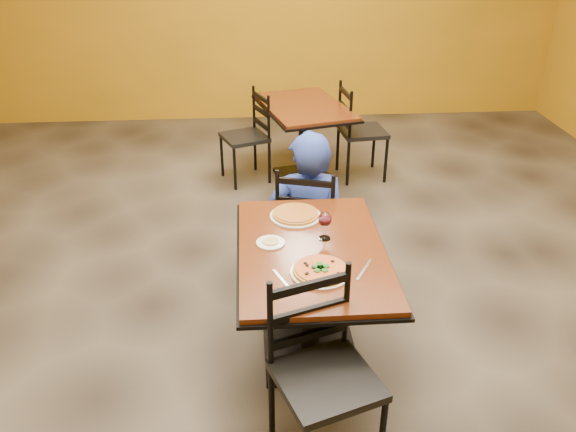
{
  "coord_description": "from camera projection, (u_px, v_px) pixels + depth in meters",
  "views": [
    {
      "loc": [
        -0.33,
        -3.22,
        2.42
      ],
      "look_at": [
        -0.12,
        -0.3,
        0.85
      ],
      "focal_mm": 36.39,
      "sensor_mm": 36.0,
      "label": 1
    }
  ],
  "objects": [
    {
      "name": "dip",
      "position": [
        270.0,
        241.0,
        3.25
      ],
      "size": [
        0.09,
        0.09,
        0.01
      ],
      "primitive_type": "cylinder",
      "color": "tan",
      "rests_on": "side_plate"
    },
    {
      "name": "chair_second_left",
      "position": [
        245.0,
        138.0,
        5.61
      ],
      "size": [
        0.51,
        0.51,
        0.88
      ],
      "primitive_type": null,
      "rotation": [
        0.0,
        0.0,
        -1.2
      ],
      "color": "black",
      "rests_on": "floor"
    },
    {
      "name": "plate_far",
      "position": [
        295.0,
        216.0,
        3.53
      ],
      "size": [
        0.31,
        0.31,
        0.01
      ],
      "primitive_type": "cylinder",
      "color": "white",
      "rests_on": "table_main"
    },
    {
      "name": "side_plate",
      "position": [
        271.0,
        243.0,
        3.25
      ],
      "size": [
        0.16,
        0.16,
        0.01
      ],
      "primitive_type": "cylinder",
      "color": "white",
      "rests_on": "table_main"
    },
    {
      "name": "fork",
      "position": [
        281.0,
        279.0,
        2.94
      ],
      "size": [
        0.09,
        0.18,
        0.0
      ],
      "primitive_type": "cube",
      "rotation": [
        0.0,
        0.0,
        0.39
      ],
      "color": "silver",
      "rests_on": "table_main"
    },
    {
      "name": "knife",
      "position": [
        364.0,
        270.0,
        3.02
      ],
      "size": [
        0.12,
        0.19,
        0.0
      ],
      "primitive_type": "cube",
      "rotation": [
        0.0,
        0.0,
        -0.53
      ],
      "color": "silver",
      "rests_on": "table_main"
    },
    {
      "name": "pizza_far",
      "position": [
        295.0,
        214.0,
        3.52
      ],
      "size": [
        0.28,
        0.28,
        0.02
      ],
      "primitive_type": "cylinder",
      "color": "#BA8A23",
      "rests_on": "plate_far"
    },
    {
      "name": "diner",
      "position": [
        308.0,
        207.0,
        4.06
      ],
      "size": [
        0.59,
        0.41,
        1.12
      ],
      "primitive_type": "imported",
      "rotation": [
        0.0,
        0.0,
        3.08
      ],
      "color": "navy",
      "rests_on": "floor"
    },
    {
      "name": "chair_second_right",
      "position": [
        363.0,
        132.0,
        5.67
      ],
      "size": [
        0.46,
        0.46,
        0.93
      ],
      "primitive_type": null,
      "rotation": [
        0.0,
        0.0,
        1.68
      ],
      "color": "black",
      "rests_on": "floor"
    },
    {
      "name": "plate_main",
      "position": [
        320.0,
        272.0,
        2.99
      ],
      "size": [
        0.31,
        0.31,
        0.01
      ],
      "primitive_type": "cylinder",
      "color": "white",
      "rests_on": "table_main"
    },
    {
      "name": "table_second",
      "position": [
        304.0,
        125.0,
        5.59
      ],
      "size": [
        0.99,
        1.24,
        0.75
      ],
      "rotation": [
        0.0,
        0.0,
        0.25
      ],
      "color": "#5B2E0E",
      "rests_on": "floor"
    },
    {
      "name": "chair_main_far",
      "position": [
        309.0,
        221.0,
        4.1
      ],
      "size": [
        0.51,
        0.51,
        0.9
      ],
      "primitive_type": null,
      "rotation": [
        0.0,
        0.0,
        2.85
      ],
      "color": "black",
      "rests_on": "floor"
    },
    {
      "name": "pizza_main",
      "position": [
        320.0,
        270.0,
        2.98
      ],
      "size": [
        0.28,
        0.28,
        0.02
      ],
      "primitive_type": "cylinder",
      "color": "#95260A",
      "rests_on": "plate_main"
    },
    {
      "name": "chair_main_near",
      "position": [
        327.0,
        382.0,
        2.68
      ],
      "size": [
        0.55,
        0.55,
        0.96
      ],
      "primitive_type": null,
      "rotation": [
        0.0,
        0.0,
        0.34
      ],
      "color": "black",
      "rests_on": "floor"
    },
    {
      "name": "floor",
      "position": [
        302.0,
        304.0,
        4.0
      ],
      "size": [
        7.0,
        8.0,
        0.01
      ],
      "primitive_type": "cube",
      "color": "black",
      "rests_on": "ground"
    },
    {
      "name": "wine_glass",
      "position": [
        325.0,
        225.0,
        3.26
      ],
      "size": [
        0.08,
        0.08,
        0.18
      ],
      "primitive_type": null,
      "color": "white",
      "rests_on": "table_main"
    },
    {
      "name": "table_main",
      "position": [
        311.0,
        278.0,
        3.3
      ],
      "size": [
        0.83,
        1.23,
        0.75
      ],
      "color": "#5B2E0E",
      "rests_on": "floor"
    }
  ]
}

